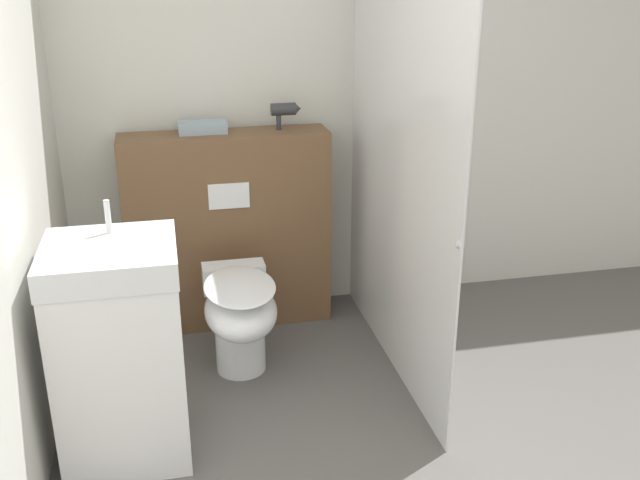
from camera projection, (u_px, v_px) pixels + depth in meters
name	position (u px, v px, depth m)	size (l,w,h in m)	color
wall_back	(293.00, 99.00, 4.06)	(8.00, 0.06, 2.50)	silver
partition_panel	(229.00, 230.00, 4.04)	(1.13, 0.28, 1.12)	brown
shower_glass	(397.00, 180.00, 3.46)	(0.04, 1.62, 1.98)	silver
toilet	(240.00, 315.00, 3.56)	(0.35, 0.63, 0.52)	white
sink_vanity	(120.00, 351.00, 2.94)	(0.52, 0.51, 1.09)	white
hair_drier	(285.00, 110.00, 3.88)	(0.16, 0.07, 0.15)	#2D2D33
folded_towel	(203.00, 127.00, 3.83)	(0.26, 0.14, 0.06)	#8C9EAD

